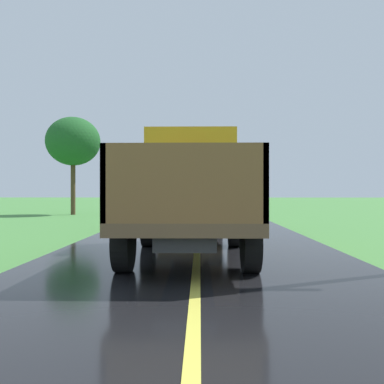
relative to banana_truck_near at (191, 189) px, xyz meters
The scene contains 3 objects.
banana_truck_near is the anchor object (origin of this frame).
banana_truck_far 8.97m from the banana_truck_near, 91.00° to the left, with size 2.38×5.81×2.80m.
roadside_tree_near_left 18.27m from the banana_truck_near, 114.44° to the left, with size 3.25×3.25×5.90m.
Camera 1 is at (0.06, 2.06, 1.42)m, focal length 40.78 mm.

